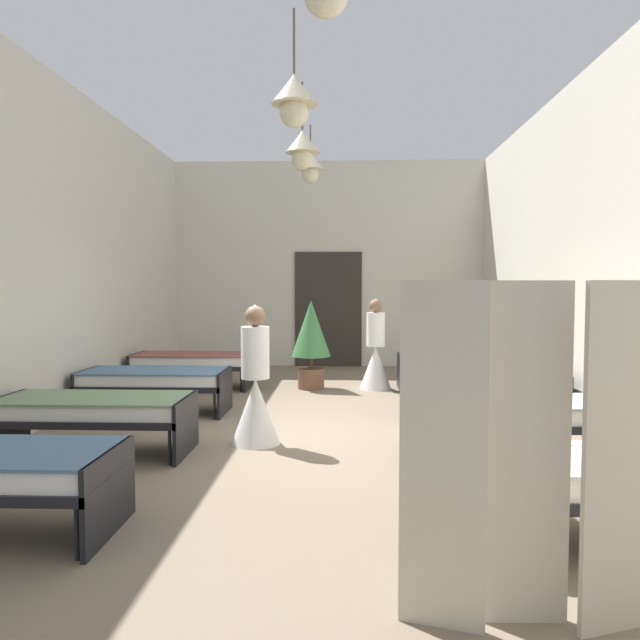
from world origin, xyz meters
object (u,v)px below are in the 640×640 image
at_px(bed_right_row_3, 458,363).
at_px(potted_plant, 311,335).
at_px(bed_left_row_2, 155,380).
at_px(bed_right_row_1, 534,414).
at_px(bed_right_row_0, 630,478).
at_px(bed_left_row_3, 192,362).
at_px(nurse_mid_aisle, 255,394).
at_px(bed_right_row_2, 486,382).
at_px(bed_left_row_1, 94,410).
at_px(nurse_near_aisle, 376,357).
at_px(privacy_screen, 530,456).

height_order(bed_right_row_3, potted_plant, potted_plant).
bearing_deg(bed_left_row_2, bed_right_row_1, -23.63).
height_order(bed_right_row_0, bed_left_row_3, same).
relative_size(bed_left_row_2, potted_plant, 1.31).
height_order(bed_right_row_0, bed_right_row_1, same).
xyz_separation_m(bed_right_row_0, nurse_mid_aisle, (-2.78, 2.33, 0.09)).
xyz_separation_m(bed_right_row_3, nurse_mid_aisle, (-2.78, -3.37, 0.09)).
bearing_deg(bed_left_row_2, bed_right_row_0, -41.18).
bearing_deg(bed_right_row_1, bed_right_row_2, 90.00).
relative_size(bed_left_row_2, bed_right_row_3, 1.00).
relative_size(bed_right_row_1, potted_plant, 1.31).
height_order(bed_left_row_2, nurse_mid_aisle, nurse_mid_aisle).
relative_size(bed_left_row_1, nurse_near_aisle, 1.28).
relative_size(bed_right_row_2, privacy_screen, 1.12).
bearing_deg(bed_right_row_1, potted_plant, 121.87).
bearing_deg(nurse_near_aisle, bed_right_row_0, 179.38).
bearing_deg(bed_right_row_0, potted_plant, 112.57).
xyz_separation_m(bed_right_row_0, bed_right_row_2, (0.00, 3.80, 0.00)).
bearing_deg(bed_left_row_1, bed_left_row_2, 90.00).
height_order(bed_left_row_1, privacy_screen, privacy_screen).
distance_m(bed_left_row_2, bed_left_row_3, 1.90).
distance_m(bed_right_row_0, nurse_mid_aisle, 3.63).
height_order(nurse_mid_aisle, potted_plant, nurse_mid_aisle).
xyz_separation_m(bed_left_row_1, bed_left_row_3, (0.00, 3.80, 0.00)).
height_order(potted_plant, privacy_screen, privacy_screen).
xyz_separation_m(bed_left_row_1, privacy_screen, (3.39, -2.85, 0.41)).
distance_m(bed_right_row_1, nurse_mid_aisle, 2.82).
distance_m(bed_left_row_1, bed_left_row_2, 1.90).
relative_size(bed_left_row_3, privacy_screen, 1.12).
bearing_deg(bed_right_row_0, bed_right_row_1, 90.00).
height_order(bed_left_row_1, nurse_near_aisle, nurse_near_aisle).
relative_size(bed_left_row_3, nurse_mid_aisle, 1.28).
relative_size(bed_left_row_1, bed_left_row_3, 1.00).
xyz_separation_m(bed_left_row_3, potted_plant, (1.96, 0.03, 0.44)).
bearing_deg(bed_right_row_3, privacy_screen, -98.13).
distance_m(bed_left_row_1, bed_right_row_3, 5.77).
xyz_separation_m(bed_right_row_1, bed_right_row_3, (0.00, 3.80, 0.00)).
bearing_deg(bed_right_row_1, nurse_mid_aisle, 171.13).
bearing_deg(nurse_mid_aisle, bed_left_row_2, 19.83).
height_order(bed_right_row_0, nurse_near_aisle, nurse_near_aisle).
distance_m(bed_left_row_1, potted_plant, 4.33).
bearing_deg(nurse_near_aisle, bed_left_row_3, 77.48).
relative_size(bed_left_row_1, bed_right_row_2, 1.00).
bearing_deg(bed_right_row_1, nurse_near_aisle, 108.98).
bearing_deg(potted_plant, bed_left_row_1, -117.08).
bearing_deg(privacy_screen, nurse_mid_aisle, 117.24).
xyz_separation_m(nurse_mid_aisle, potted_plant, (0.40, 3.40, 0.35)).
height_order(bed_right_row_2, bed_right_row_3, same).
bearing_deg(bed_right_row_2, bed_left_row_2, 180.00).
bearing_deg(bed_left_row_3, potted_plant, 0.98).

